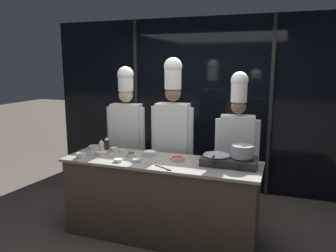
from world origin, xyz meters
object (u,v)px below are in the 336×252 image
prep_bowl_mushrooms (94,147)px  squeeze_bottle_soy (107,143)px  prep_bowl_noodles (137,160)px  squeeze_bottle_clear (102,146)px  chef_line (237,138)px  stock_pot (242,151)px  prep_bowl_soy_glaze (131,154)px  prep_bowl_bean_sprouts (114,149)px  portable_stove (229,161)px  chef_sous (173,126)px  prep_bowl_rice (150,153)px  prep_bowl_ginger (101,153)px  prep_bowl_carrots (122,151)px  prep_bowl_bell_pepper (177,158)px  frying_pan (217,154)px  prep_bowl_shrimp (81,155)px  prep_bowl_garlic (118,160)px  chef_head (127,126)px  serving_spoon_slotted (167,168)px

prep_bowl_mushrooms → squeeze_bottle_soy: bearing=9.4°
squeeze_bottle_soy → prep_bowl_noodles: 0.70m
squeeze_bottle_clear → prep_bowl_noodles: size_ratio=1.66×
chef_line → stock_pot: bearing=96.3°
prep_bowl_soy_glaze → prep_bowl_bean_sprouts: bearing=155.1°
portable_stove → chef_sous: (-0.79, 0.47, 0.25)m
portable_stove → chef_line: size_ratio=0.31×
prep_bowl_rice → squeeze_bottle_clear: bearing=-173.3°
portable_stove → prep_bowl_soy_glaze: size_ratio=5.17×
prep_bowl_rice → prep_bowl_bean_sprouts: bearing=174.5°
prep_bowl_ginger → chef_line: chef_line is taller
prep_bowl_ginger → prep_bowl_carrots: (0.19, 0.17, 0.00)m
chef_line → prep_bowl_bell_pepper: bearing=36.5°
portable_stove → chef_line: bearing=89.3°
frying_pan → prep_bowl_noodles: 0.88m
squeeze_bottle_clear → prep_bowl_rice: bearing=6.7°
prep_bowl_shrimp → prep_bowl_soy_glaze: 0.58m
prep_bowl_soy_glaze → prep_bowl_garlic: 0.26m
stock_pot → prep_bowl_noodles: stock_pot is taller
prep_bowl_noodles → prep_bowl_bean_sprouts: 0.56m
squeeze_bottle_clear → prep_bowl_shrimp: size_ratio=1.50×
prep_bowl_noodles → prep_bowl_rice: bearing=82.0°
squeeze_bottle_clear → prep_bowl_bean_sprouts: (0.11, 0.12, -0.05)m
prep_bowl_shrimp → chef_head: (0.17, 0.84, 0.21)m
prep_bowl_shrimp → prep_bowl_soy_glaze: size_ratio=0.97×
prep_bowl_noodles → chef_head: size_ratio=0.05×
prep_bowl_rice → prep_bowl_mushrooms: bearing=175.1°
squeeze_bottle_soy → portable_stove: bearing=-5.8°
portable_stove → prep_bowl_carrots: size_ratio=5.89×
chef_sous → chef_line: 0.81m
prep_bowl_noodles → prep_bowl_carrots: 0.43m
prep_bowl_bean_sprouts → stock_pot: bearing=-4.0°
prep_bowl_carrots → prep_bowl_bell_pepper: bearing=-5.8°
frying_pan → prep_bowl_garlic: frying_pan is taller
prep_bowl_bell_pepper → chef_sous: bearing=114.5°
squeeze_bottle_clear → serving_spoon_slotted: bearing=-19.2°
squeeze_bottle_soy → prep_bowl_rice: bearing=-8.8°
prep_bowl_soy_glaze → prep_bowl_bean_sprouts: size_ratio=1.15×
prep_bowl_garlic → prep_bowl_carrots: bearing=110.5°
squeeze_bottle_clear → prep_bowl_bell_pepper: (0.97, 0.00, -0.05)m
prep_bowl_noodles → chef_line: 1.26m
squeeze_bottle_clear → serving_spoon_slotted: 1.03m
prep_bowl_bell_pepper → prep_bowl_carrots: (-0.73, 0.07, 0.00)m
portable_stove → frying_pan: 0.15m
prep_bowl_shrimp → prep_bowl_soy_glaze: bearing=26.5°
prep_bowl_garlic → squeeze_bottle_soy: bearing=131.8°
prep_bowl_soy_glaze → chef_head: chef_head is taller
prep_bowl_soy_glaze → chef_head: bearing=120.8°
squeeze_bottle_clear → prep_bowl_mushrooms: size_ratio=1.17×
stock_pot → prep_bowl_rice: size_ratio=1.80×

